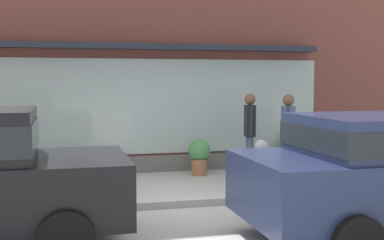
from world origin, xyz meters
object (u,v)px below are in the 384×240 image
potted_plant_corner_tall (199,155)px  pedestrian_passerby (250,128)px  pedestrian_with_handbag (288,130)px  fire_hydrant (261,165)px  potted_plant_near_hydrant (11,158)px  potted_plant_window_center (352,148)px  potted_plant_doorstep (297,148)px  potted_plant_trailing_edge (79,163)px

potted_plant_corner_tall → pedestrian_passerby: bearing=-27.5°
pedestrian_with_handbag → pedestrian_passerby: bearing=94.7°
fire_hydrant → pedestrian_passerby: pedestrian_passerby is taller
pedestrian_passerby → potted_plant_near_hydrant: pedestrian_passerby is taller
fire_hydrant → potted_plant_window_center: fire_hydrant is taller
fire_hydrant → potted_plant_window_center: 3.48m
potted_plant_near_hydrant → potted_plant_doorstep: (6.27, 0.19, -0.03)m
potted_plant_near_hydrant → potted_plant_trailing_edge: bearing=7.6°
fire_hydrant → potted_plant_doorstep: 2.69m
pedestrian_with_handbag → potted_plant_near_hydrant: 5.58m
potted_plant_corner_tall → potted_plant_doorstep: bearing=8.8°
pedestrian_passerby → potted_plant_near_hydrant: size_ratio=2.09×
potted_plant_near_hydrant → potted_plant_window_center: 7.54m
fire_hydrant → potted_plant_corner_tall: (-0.74, 1.70, -0.02)m
potted_plant_window_center → potted_plant_doorstep: (-1.27, 0.29, -0.00)m
pedestrian_with_handbag → potted_plant_near_hydrant: bearing=120.4°
fire_hydrant → pedestrian_passerby: (0.22, 1.21, 0.58)m
potted_plant_near_hydrant → pedestrian_with_handbag: bearing=-12.3°
fire_hydrant → potted_plant_near_hydrant: size_ratio=1.12×
pedestrian_passerby → potted_plant_trailing_edge: size_ratio=3.03×
potted_plant_window_center → potted_plant_trailing_edge: size_ratio=1.38×
fire_hydrant → potted_plant_corner_tall: bearing=113.5°
fire_hydrant → potted_plant_trailing_edge: bearing=147.4°
pedestrian_with_handbag → potted_plant_trailing_edge: pedestrian_with_handbag is taller
pedestrian_with_handbag → potted_plant_doorstep: bearing=11.0°
pedestrian_with_handbag → potted_plant_doorstep: 1.72m
potted_plant_corner_tall → potted_plant_trailing_edge: (-2.49, 0.37, -0.15)m
pedestrian_with_handbag → potted_plant_window_center: size_ratio=2.18×
pedestrian_passerby → potted_plant_near_hydrant: (-4.78, 0.69, -0.56)m
potted_plant_near_hydrant → potted_plant_window_center: (7.54, -0.09, -0.02)m
potted_plant_near_hydrant → potted_plant_window_center: size_ratio=1.04×
fire_hydrant → potted_plant_corner_tall: size_ratio=1.22×
pedestrian_with_handbag → potted_plant_window_center: 2.45m
potted_plant_corner_tall → fire_hydrant: bearing=-66.5°
fire_hydrant → pedestrian_with_handbag: 1.24m
pedestrian_passerby → potted_plant_window_center: size_ratio=2.19×
potted_plant_window_center → potted_plant_doorstep: bearing=167.4°
potted_plant_window_center → pedestrian_with_handbag: bearing=-152.8°
potted_plant_trailing_edge → potted_plant_near_hydrant: bearing=-172.4°
pedestrian_with_handbag → potted_plant_window_center: pedestrian_with_handbag is taller
fire_hydrant → potted_plant_doorstep: bearing=50.7°
potted_plant_doorstep → potted_plant_near_hydrant: bearing=-178.3°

